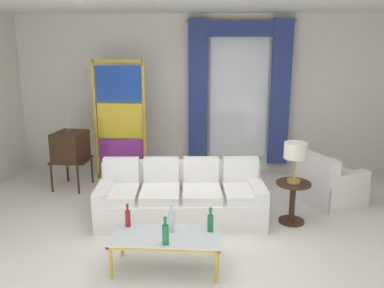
% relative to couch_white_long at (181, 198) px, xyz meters
% --- Properties ---
extents(ground_plane, '(16.00, 16.00, 0.00)m').
position_rel_couch_white_long_xyz_m(ground_plane, '(0.20, -0.66, -0.31)').
color(ground_plane, white).
extents(wall_rear, '(8.00, 0.12, 3.00)m').
position_rel_couch_white_long_xyz_m(wall_rear, '(0.20, 2.40, 1.19)').
color(wall_rear, white).
rests_on(wall_rear, ground).
extents(ceiling_slab, '(8.00, 7.60, 0.04)m').
position_rel_couch_white_long_xyz_m(ceiling_slab, '(0.20, 0.14, 2.71)').
color(ceiling_slab, white).
extents(curtained_window, '(2.00, 0.17, 2.70)m').
position_rel_couch_white_long_xyz_m(curtained_window, '(0.89, 2.23, 1.44)').
color(curtained_window, white).
rests_on(curtained_window, ground).
extents(couch_white_long, '(2.41, 1.12, 0.86)m').
position_rel_couch_white_long_xyz_m(couch_white_long, '(0.00, 0.00, 0.00)').
color(couch_white_long, white).
rests_on(couch_white_long, ground).
extents(coffee_table, '(1.21, 0.56, 0.41)m').
position_rel_couch_white_long_xyz_m(coffee_table, '(-0.04, -1.37, 0.07)').
color(coffee_table, silver).
rests_on(coffee_table, ground).
extents(bottle_blue_decanter, '(0.08, 0.08, 0.34)m').
position_rel_couch_white_long_xyz_m(bottle_blue_decanter, '(0.01, -1.27, 0.24)').
color(bottle_blue_decanter, silver).
rests_on(bottle_blue_decanter, coffee_table).
extents(bottle_crystal_tall, '(0.06, 0.06, 0.28)m').
position_rel_couch_white_long_xyz_m(bottle_crystal_tall, '(-0.51, -1.17, 0.22)').
color(bottle_crystal_tall, maroon).
rests_on(bottle_crystal_tall, coffee_table).
extents(bottle_amber_squat, '(0.07, 0.07, 0.29)m').
position_rel_couch_white_long_xyz_m(bottle_amber_squat, '(0.45, -1.23, 0.22)').
color(bottle_amber_squat, '#196B3D').
rests_on(bottle_amber_squat, coffee_table).
extents(bottle_ruby_flask, '(0.07, 0.07, 0.31)m').
position_rel_couch_white_long_xyz_m(bottle_ruby_flask, '(-0.01, -1.56, 0.23)').
color(bottle_ruby_flask, '#196B3D').
rests_on(bottle_ruby_flask, coffee_table).
extents(vintage_tv, '(0.62, 0.65, 1.35)m').
position_rel_couch_white_long_xyz_m(vintage_tv, '(-2.03, 1.14, 0.42)').
color(vintage_tv, '#382314').
rests_on(vintage_tv, ground).
extents(armchair_white, '(1.09, 1.08, 0.80)m').
position_rel_couch_white_long_xyz_m(armchair_white, '(2.27, 0.75, -0.02)').
color(armchair_white, white).
rests_on(armchair_white, ground).
extents(stained_glass_divider, '(0.95, 0.05, 2.20)m').
position_rel_couch_white_long_xyz_m(stained_glass_divider, '(-1.27, 1.65, 0.75)').
color(stained_glass_divider, gold).
rests_on(stained_glass_divider, ground).
extents(peacock_figurine, '(0.44, 0.60, 0.50)m').
position_rel_couch_white_long_xyz_m(peacock_figurine, '(-0.79, 1.22, -0.09)').
color(peacock_figurine, beige).
rests_on(peacock_figurine, ground).
extents(round_side_table, '(0.48, 0.48, 0.59)m').
position_rel_couch_white_long_xyz_m(round_side_table, '(1.57, -0.04, 0.05)').
color(round_side_table, '#382314').
rests_on(round_side_table, ground).
extents(table_lamp_brass, '(0.32, 0.32, 0.57)m').
position_rel_couch_white_long_xyz_m(table_lamp_brass, '(1.57, -0.04, 0.72)').
color(table_lamp_brass, '#B29338').
rests_on(table_lamp_brass, round_side_table).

